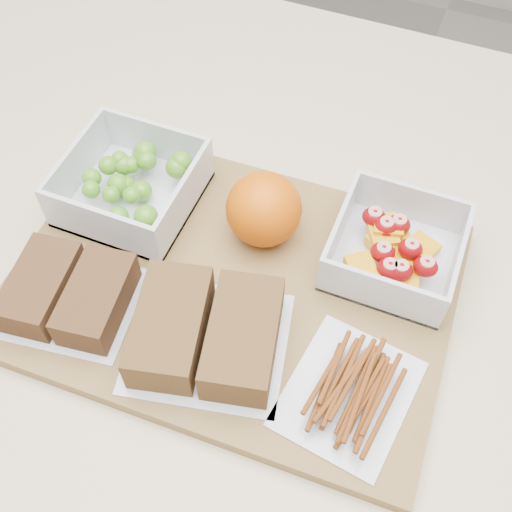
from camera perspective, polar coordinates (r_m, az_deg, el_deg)
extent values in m
plane|color=gray|center=(1.48, -0.03, -21.08)|extent=(4.00, 4.00, 0.00)
cube|color=beige|center=(1.05, -0.05, -15.22)|extent=(1.20, 0.90, 0.90)
cube|color=olive|center=(0.63, -2.11, -2.74)|extent=(0.43, 0.31, 0.02)
cube|color=silver|center=(0.70, -10.79, 5.09)|extent=(0.13, 0.13, 0.00)
cube|color=silver|center=(0.71, -8.73, 9.99)|extent=(0.13, 0.00, 0.05)
cube|color=silver|center=(0.65, -13.72, 2.53)|extent=(0.13, 0.00, 0.05)
cube|color=silver|center=(0.65, -6.34, 4.99)|extent=(0.00, 0.12, 0.05)
cube|color=silver|center=(0.71, -15.57, 7.75)|extent=(0.00, 0.12, 0.05)
sphere|color=#4E911E|center=(0.68, -12.14, 6.23)|extent=(0.02, 0.02, 0.02)
sphere|color=#4E911E|center=(0.69, -14.39, 6.76)|extent=(0.02, 0.02, 0.02)
sphere|color=#4E911E|center=(0.69, -9.68, 8.33)|extent=(0.02, 0.02, 0.02)
sphere|color=#4E911E|center=(0.68, -10.14, 5.71)|extent=(0.02, 0.02, 0.02)
sphere|color=#4E911E|center=(0.69, -13.01, 7.84)|extent=(0.02, 0.02, 0.02)
sphere|color=#4E911E|center=(0.68, -11.46, 6.22)|extent=(0.02, 0.02, 0.02)
sphere|color=#4E911E|center=(0.69, -12.03, 8.40)|extent=(0.02, 0.02, 0.02)
sphere|color=#4E911E|center=(0.63, -9.76, 3.44)|extent=(0.02, 0.02, 0.02)
sphere|color=#4E911E|center=(0.68, -7.07, 7.80)|extent=(0.02, 0.02, 0.02)
sphere|color=#4E911E|center=(0.69, -9.82, 9.11)|extent=(0.02, 0.02, 0.02)
sphere|color=#4E911E|center=(0.68, -14.45, 5.74)|extent=(0.02, 0.02, 0.02)
sphere|color=#4E911E|center=(0.68, -6.66, 8.36)|extent=(0.02, 0.02, 0.02)
sphere|color=#4E911E|center=(0.65, -12.14, 3.42)|extent=(0.02, 0.02, 0.02)
sphere|color=#4E911E|center=(0.70, -10.03, 8.77)|extent=(0.02, 0.02, 0.02)
sphere|color=#4E911E|center=(0.70, -11.68, 7.94)|extent=(0.02, 0.02, 0.02)
sphere|color=#4E911E|center=(0.69, -9.96, 8.83)|extent=(0.02, 0.02, 0.02)
sphere|color=#4E911E|center=(0.64, -9.71, 3.51)|extent=(0.02, 0.02, 0.02)
sphere|color=#4E911E|center=(0.64, -9.08, 1.97)|extent=(0.02, 0.02, 0.02)
sphere|color=#4E911E|center=(0.69, -11.04, 7.96)|extent=(0.02, 0.02, 0.02)
sphere|color=#4E911E|center=(0.67, -12.76, 5.31)|extent=(0.02, 0.02, 0.02)
sphere|color=#4E911E|center=(0.70, -10.00, 8.94)|extent=(0.02, 0.02, 0.02)
sphere|color=#4E911E|center=(0.66, -11.00, 5.31)|extent=(0.02, 0.02, 0.02)
cube|color=silver|center=(0.65, 11.98, -0.38)|extent=(0.12, 0.12, 0.00)
cube|color=silver|center=(0.67, 13.58, 4.52)|extent=(0.12, 0.00, 0.05)
cube|color=silver|center=(0.60, 10.94, -3.35)|extent=(0.12, 0.00, 0.05)
cube|color=silver|center=(0.63, 17.30, -0.80)|extent=(0.00, 0.11, 0.05)
cube|color=silver|center=(0.63, 7.38, 2.39)|extent=(0.00, 0.11, 0.05)
cube|color=orange|center=(0.63, 12.11, -1.06)|extent=(0.03, 0.04, 0.01)
cube|color=orange|center=(0.65, 11.77, 2.00)|extent=(0.04, 0.05, 0.01)
cube|color=orange|center=(0.64, 13.10, 0.34)|extent=(0.04, 0.05, 0.01)
cube|color=orange|center=(0.65, 14.28, 0.46)|extent=(0.04, 0.04, 0.01)
cube|color=orange|center=(0.64, 11.21, 1.90)|extent=(0.04, 0.04, 0.01)
cube|color=orange|center=(0.64, 11.68, 2.54)|extent=(0.03, 0.03, 0.01)
cube|color=orange|center=(0.61, 9.34, -1.11)|extent=(0.04, 0.04, 0.01)
cube|color=orange|center=(0.62, 12.95, -1.75)|extent=(0.03, 0.03, 0.01)
cube|color=orange|center=(0.64, 11.21, 1.10)|extent=(0.04, 0.04, 0.01)
ellipsoid|color=maroon|center=(0.63, 13.56, 0.61)|extent=(0.02, 0.02, 0.02)
ellipsoid|color=maroon|center=(0.61, 12.70, -1.25)|extent=(0.02, 0.02, 0.02)
ellipsoid|color=maroon|center=(0.64, 10.45, 3.43)|extent=(0.02, 0.02, 0.02)
ellipsoid|color=maroon|center=(0.62, 14.83, -0.92)|extent=(0.02, 0.02, 0.02)
ellipsoid|color=maroon|center=(0.64, 11.45, 2.55)|extent=(0.02, 0.02, 0.02)
ellipsoid|color=maroon|center=(0.61, 11.74, -1.14)|extent=(0.02, 0.02, 0.02)
ellipsoid|color=maroon|center=(0.62, 11.19, 0.32)|extent=(0.02, 0.02, 0.02)
ellipsoid|color=maroon|center=(0.64, 12.55, 2.74)|extent=(0.02, 0.02, 0.02)
sphere|color=#DD5B05|center=(0.63, 0.70, 4.18)|extent=(0.08, 0.08, 0.08)
cube|color=silver|center=(0.63, -15.92, -4.03)|extent=(0.13, 0.12, 0.00)
cube|color=#54351C|center=(0.63, -18.56, -2.60)|extent=(0.06, 0.10, 0.04)
cube|color=#54351C|center=(0.61, -13.98, -3.71)|extent=(0.06, 0.10, 0.04)
cube|color=silver|center=(0.59, -4.29, -7.74)|extent=(0.17, 0.15, 0.00)
cube|color=brown|center=(0.58, -7.61, -6.22)|extent=(0.08, 0.12, 0.04)
cube|color=brown|center=(0.57, -1.16, -7.26)|extent=(0.08, 0.12, 0.04)
cube|color=silver|center=(0.57, 8.20, -12.03)|extent=(0.12, 0.14, 0.00)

